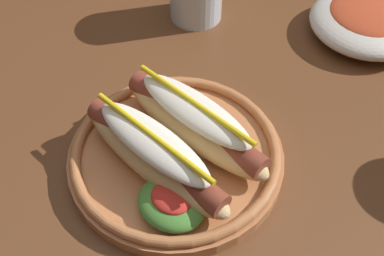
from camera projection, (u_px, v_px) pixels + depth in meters
The scene contains 3 objects.
dining_table at pixel (185, 171), 0.64m from camera, with size 1.41×0.88×0.74m.
hot_dog_plate at pixel (175, 149), 0.51m from camera, with size 0.24×0.24×0.08m.
side_bowl at pixel (367, 20), 0.66m from camera, with size 0.16×0.16×0.05m.
Camera 1 is at (0.23, -0.30, 1.17)m, focal length 44.83 mm.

